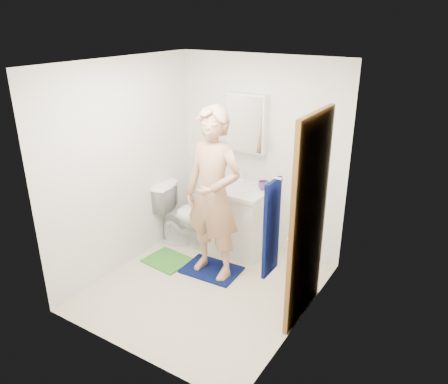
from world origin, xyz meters
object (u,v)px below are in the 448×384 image
(medicine_cabinet, at_px, (247,123))
(man, at_px, (213,195))
(vanity_cabinet, at_px, (237,220))
(towel, at_px, (271,228))
(soap_dispenser, at_px, (215,177))
(toothbrush_cup, at_px, (263,185))
(toilet, at_px, (188,215))

(medicine_cabinet, height_order, man, man)
(medicine_cabinet, relative_size, man, 0.36)
(vanity_cabinet, distance_m, man, 0.87)
(towel, distance_m, man, 1.42)
(medicine_cabinet, bearing_deg, soap_dispenser, -131.28)
(towel, distance_m, toothbrush_cup, 1.86)
(medicine_cabinet, xyz_separation_m, toothbrush_cup, (0.30, -0.11, -0.70))
(vanity_cabinet, relative_size, soap_dispenser, 4.04)
(towel, bearing_deg, vanity_cabinet, 128.47)
(vanity_cabinet, height_order, soap_dispenser, soap_dispenser)
(vanity_cabinet, height_order, towel, towel)
(toilet, relative_size, soap_dispenser, 4.11)
(vanity_cabinet, bearing_deg, toothbrush_cup, 20.36)
(vanity_cabinet, xyz_separation_m, toothbrush_cup, (0.30, 0.11, 0.50))
(toilet, bearing_deg, soap_dispenser, -84.89)
(medicine_cabinet, height_order, towel, medicine_cabinet)
(man, bearing_deg, toothbrush_cup, 77.49)
(toothbrush_cup, bearing_deg, soap_dispenser, -161.10)
(vanity_cabinet, relative_size, towel, 1.00)
(soap_dispenser, xyz_separation_m, toothbrush_cup, (0.57, 0.20, -0.05))
(towel, bearing_deg, toothbrush_cup, 118.87)
(towel, xyz_separation_m, toothbrush_cup, (-0.88, 1.60, -0.35))
(medicine_cabinet, height_order, soap_dispenser, medicine_cabinet)
(medicine_cabinet, bearing_deg, toilet, -145.27)
(man, bearing_deg, medicine_cabinet, 99.10)
(medicine_cabinet, relative_size, toothbrush_cup, 5.40)
(medicine_cabinet, height_order, toothbrush_cup, medicine_cabinet)
(soap_dispenser, bearing_deg, towel, -43.98)
(soap_dispenser, distance_m, man, 0.66)
(vanity_cabinet, height_order, medicine_cabinet, medicine_cabinet)
(towel, relative_size, toothbrush_cup, 6.17)
(medicine_cabinet, xyz_separation_m, soap_dispenser, (-0.27, -0.31, -0.65))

